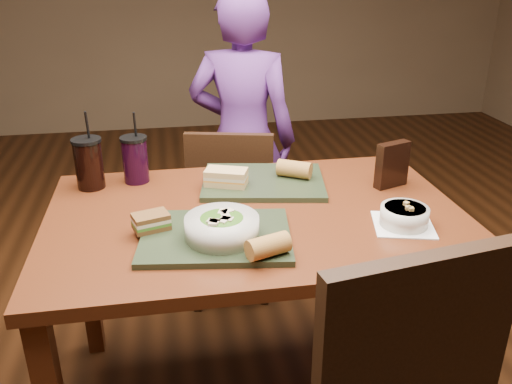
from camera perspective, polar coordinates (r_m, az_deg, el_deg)
dining_table at (r=1.74m, az=-0.00°, el=-4.85°), size 1.30×0.85×0.75m
chair_far at (r=2.40m, az=-3.00°, el=-1.72°), size 0.43×0.44×0.84m
diner at (r=2.56m, az=-1.41°, el=5.52°), size 0.59×0.48×1.39m
tray_near at (r=1.54m, az=-4.24°, el=-4.69°), size 0.46×0.37×0.02m
tray_far at (r=1.91m, az=0.78°, el=1.10°), size 0.47×0.39×0.02m
salad_bowl at (r=1.50m, az=-3.61°, el=-3.59°), size 0.21×0.21×0.07m
soup_bowl at (r=1.66m, az=15.34°, el=-2.42°), size 0.21×0.21×0.07m
sandwich_near at (r=1.58m, az=-10.99°, el=-3.06°), size 0.12×0.09×0.05m
sandwich_far at (r=1.85m, az=-3.16°, el=1.57°), size 0.16×0.12×0.06m
baguette_near at (r=1.41m, az=1.28°, el=-5.70°), size 0.13×0.09×0.06m
baguette_far at (r=1.92m, az=4.05°, el=2.42°), size 0.13×0.11×0.06m
cup_cola at (r=1.94m, az=-17.18°, el=2.93°), size 0.10×0.10×0.27m
cup_berry at (r=1.95m, az=-12.60°, el=3.40°), size 0.09×0.09×0.26m
chip_bag at (r=1.92m, az=14.14°, el=2.80°), size 0.13×0.08×0.16m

